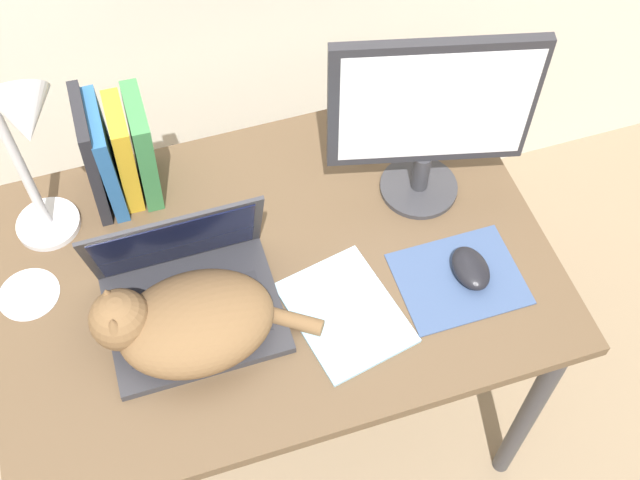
% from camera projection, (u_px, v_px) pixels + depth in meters
% --- Properties ---
extents(desk, '(1.11, 0.74, 0.75)m').
position_uv_depth(desk, '(274.00, 287.00, 1.68)').
color(desk, brown).
rests_on(desk, ground_plane).
extents(laptop, '(0.33, 0.27, 0.27)m').
position_uv_depth(laptop, '(189.00, 292.00, 1.51)').
color(laptop, '#2D2D33').
rests_on(laptop, desk).
extents(cat, '(0.42, 0.22, 0.15)m').
position_uv_depth(cat, '(185.00, 322.00, 1.46)').
color(cat, brown).
rests_on(cat, desk).
extents(external_monitor, '(0.39, 0.17, 0.41)m').
position_uv_depth(external_monitor, '(430.00, 116.00, 1.53)').
color(external_monitor, '#333338').
rests_on(external_monitor, desk).
extents(mousepad, '(0.24, 0.20, 0.00)m').
position_uv_depth(mousepad, '(459.00, 279.00, 1.59)').
color(mousepad, '#384C75').
rests_on(mousepad, desk).
extents(computer_mouse, '(0.07, 0.10, 0.04)m').
position_uv_depth(computer_mouse, '(471.00, 268.00, 1.58)').
color(computer_mouse, black).
rests_on(computer_mouse, mousepad).
extents(book_row, '(0.14, 0.17, 0.26)m').
position_uv_depth(book_row, '(117.00, 153.00, 1.62)').
color(book_row, '#232328').
rests_on(book_row, desk).
extents(desk_lamp, '(0.17, 0.17, 0.42)m').
position_uv_depth(desk_lamp, '(28.00, 142.00, 1.42)').
color(desk_lamp, silver).
rests_on(desk_lamp, desk).
extents(notepad, '(0.23, 0.28, 0.01)m').
position_uv_depth(notepad, '(345.00, 313.00, 1.54)').
color(notepad, '#99C6E0').
rests_on(notepad, desk).
extents(cd_disc, '(0.12, 0.12, 0.00)m').
position_uv_depth(cd_disc, '(29.00, 294.00, 1.57)').
color(cd_disc, silver).
rests_on(cd_disc, desk).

